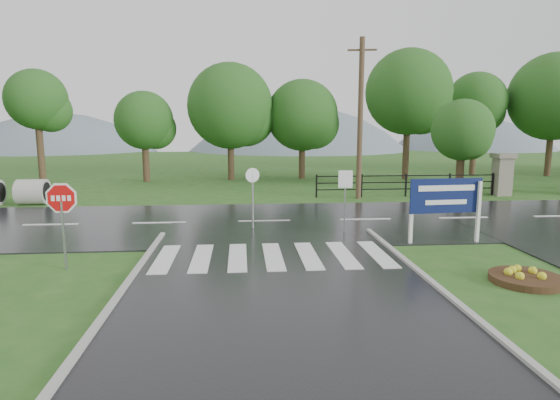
{
  "coord_description": "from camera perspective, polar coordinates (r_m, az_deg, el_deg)",
  "views": [
    {
      "loc": [
        -0.86,
        -7.74,
        3.71
      ],
      "look_at": [
        0.28,
        6.0,
        1.5
      ],
      "focal_mm": 30.0,
      "sensor_mm": 36.0,
      "label": 1
    }
  ],
  "objects": [
    {
      "name": "ground",
      "position": [
        8.63,
        1.53,
        -16.35
      ],
      "size": [
        120.0,
        120.0,
        0.0
      ],
      "primitive_type": "plane",
      "color": "#2A561C",
      "rests_on": "ground"
    },
    {
      "name": "main_road",
      "position": [
        18.15,
        -1.91,
        -2.7
      ],
      "size": [
        90.0,
        8.0,
        0.04
      ],
      "primitive_type": "cube",
      "color": "black",
      "rests_on": "ground"
    },
    {
      "name": "crosswalk",
      "position": [
        13.28,
        -0.84,
        -6.84
      ],
      "size": [
        6.5,
        2.8,
        0.02
      ],
      "color": "silver",
      "rests_on": "ground"
    },
    {
      "name": "pillar_west",
      "position": [
        27.61,
        25.46,
        2.95
      ],
      "size": [
        1.0,
        1.0,
        2.24
      ],
      "color": "gray",
      "rests_on": "ground"
    },
    {
      "name": "fence_west",
      "position": [
        25.43,
        15.1,
        2.04
      ],
      "size": [
        9.58,
        0.08,
        1.2
      ],
      "color": "black",
      "rests_on": "ground"
    },
    {
      "name": "hills",
      "position": [
        75.37,
        -1.28,
        -5.71
      ],
      "size": [
        102.0,
        48.0,
        48.0
      ],
      "color": "slate",
      "rests_on": "ground"
    },
    {
      "name": "treeline",
      "position": [
        32.01,
        -1.37,
        2.44
      ],
      "size": [
        83.2,
        5.2,
        10.0
      ],
      "color": "#1E4F18",
      "rests_on": "ground"
    },
    {
      "name": "stop_sign",
      "position": [
        13.15,
        -25.07,
        -0.57
      ],
      "size": [
        1.07,
        0.06,
        2.41
      ],
      "color": "#939399",
      "rests_on": "ground"
    },
    {
      "name": "estate_billboard",
      "position": [
        15.5,
        19.57,
        0.11
      ],
      "size": [
        2.37,
        0.25,
        2.08
      ],
      "color": "silver",
      "rests_on": "ground"
    },
    {
      "name": "flower_bed",
      "position": [
        12.73,
        27.8,
        -8.34
      ],
      "size": [
        1.67,
        1.67,
        0.33
      ],
      "color": "#332111",
      "rests_on": "ground"
    },
    {
      "name": "reg_sign_small",
      "position": [
        16.12,
        7.96,
        1.31
      ],
      "size": [
        0.49,
        0.06,
        2.2
      ],
      "color": "#939399",
      "rests_on": "ground"
    },
    {
      "name": "reg_sign_round",
      "position": [
        16.68,
        -3.36,
        1.15
      ],
      "size": [
        0.5,
        0.18,
        2.22
      ],
      "color": "#939399",
      "rests_on": "ground"
    },
    {
      "name": "utility_pole_east",
      "position": [
        24.0,
        9.76,
        9.77
      ],
      "size": [
        1.41,
        0.35,
        7.96
      ],
      "color": "#473523",
      "rests_on": "ground"
    },
    {
      "name": "entrance_tree_left",
      "position": [
        28.06,
        21.35,
        7.91
      ],
      "size": [
        3.4,
        3.4,
        5.16
      ],
      "color": "#3D2B1C",
      "rests_on": "ground"
    }
  ]
}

